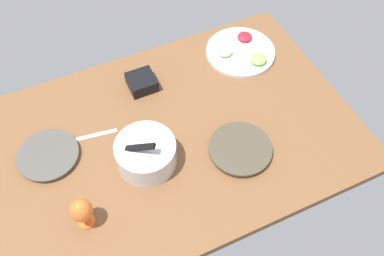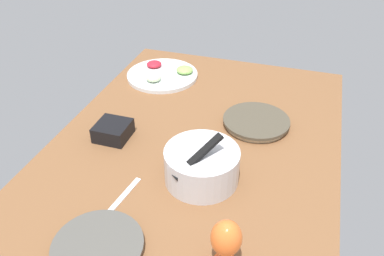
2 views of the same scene
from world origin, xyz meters
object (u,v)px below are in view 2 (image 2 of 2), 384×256
object	(u,v)px
dinner_plate_left	(256,122)
fruit_platter	(163,74)
square_bowl_black	(113,129)
mixing_bowl	(202,164)
dinner_plate_right	(98,247)
hurricane_glass_orange	(226,240)

from	to	relation	value
dinner_plate_left	fruit_platter	size ratio (longest dim) A/B	0.78
square_bowl_black	mixing_bowl	bearing A→B (deg)	71.50
mixing_bowl	square_bowl_black	size ratio (longest dim) A/B	1.99
dinner_plate_left	mixing_bowl	xyz separation A→B (cm)	(36.69, -11.61, 4.73)
square_bowl_black	dinner_plate_right	bearing A→B (deg)	22.11
mixing_bowl	hurricane_glass_orange	size ratio (longest dim) A/B	1.59
dinner_plate_left	fruit_platter	bearing A→B (deg)	-118.73
dinner_plate_right	mixing_bowl	world-z (taller)	mixing_bowl
dinner_plate_left	dinner_plate_right	distance (cm)	78.64
hurricane_glass_orange	square_bowl_black	xyz separation A→B (cm)	(-42.62, -53.59, -6.13)
fruit_platter	square_bowl_black	world-z (taller)	square_bowl_black
hurricane_glass_orange	dinner_plate_right	bearing A→B (deg)	-79.67
dinner_plate_left	square_bowl_black	distance (cm)	55.46
dinner_plate_left	fruit_platter	distance (cm)	56.94
mixing_bowl	fruit_platter	size ratio (longest dim) A/B	0.72
dinner_plate_right	square_bowl_black	size ratio (longest dim) A/B	2.04
hurricane_glass_orange	dinner_plate_left	bearing A→B (deg)	-176.96
dinner_plate_right	hurricane_glass_orange	xyz separation A→B (cm)	(-6.15, 33.77, 8.19)
square_bowl_black	dinner_plate_left	bearing A→B (deg)	115.45
hurricane_glass_orange	mixing_bowl	bearing A→B (deg)	-153.03
fruit_platter	hurricane_glass_orange	size ratio (longest dim) A/B	2.21
dinner_plate_left	mixing_bowl	bearing A→B (deg)	-17.56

